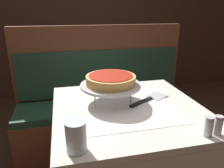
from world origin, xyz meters
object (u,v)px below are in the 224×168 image
at_px(deep_dish_pizza, 111,80).
at_px(pepper_shaker, 218,125).
at_px(booth_bench, 104,114).
at_px(pizza_server, 149,99).
at_px(salt_shaker, 209,126).
at_px(condiment_caddy, 87,44).
at_px(water_glass_near, 76,136).
at_px(dining_table_rear, 97,57).
at_px(dining_table_front, 128,124).
at_px(pizza_pan_stand, 111,86).

height_order(deep_dish_pizza, pepper_shaker, deep_dish_pizza).
height_order(booth_bench, pizza_server, booth_bench).
height_order(salt_shaker, condiment_caddy, condiment_caddy).
distance_m(booth_bench, pepper_shaker, 1.26).
distance_m(water_glass_near, condiment_caddy, 2.18).
xyz_separation_m(dining_table_rear, pizza_server, (0.03, -1.69, 0.11)).
bearing_deg(pizza_server, dining_table_front, -156.27).
distance_m(pepper_shaker, condiment_caddy, 2.20).
bearing_deg(water_glass_near, booth_bench, 74.29).
height_order(dining_table_front, salt_shaker, salt_shaker).
bearing_deg(dining_table_rear, pepper_shaker, -85.46).
distance_m(pizza_server, water_glass_near, 0.59).
height_order(pizza_pan_stand, condiment_caddy, condiment_caddy).
bearing_deg(pepper_shaker, dining_table_rear, 94.54).
bearing_deg(water_glass_near, salt_shaker, -2.35).
xyz_separation_m(dining_table_front, booth_bench, (0.01, 0.79, -0.33)).
xyz_separation_m(salt_shaker, pepper_shaker, (0.04, -0.00, -0.00)).
xyz_separation_m(deep_dish_pizza, salt_shaker, (0.31, -0.43, -0.09)).
relative_size(pizza_server, pepper_shaker, 3.36).
height_order(booth_bench, salt_shaker, booth_bench).
relative_size(dining_table_front, dining_table_rear, 1.00).
xyz_separation_m(booth_bench, deep_dish_pizza, (-0.09, -0.71, 0.57)).
bearing_deg(condiment_caddy, pizza_pan_stand, -92.81).
distance_m(booth_bench, water_glass_near, 1.26).
relative_size(dining_table_front, water_glass_near, 6.68).
distance_m(dining_table_front, deep_dish_pizza, 0.27).
bearing_deg(dining_table_rear, booth_bench, -95.98).
height_order(dining_table_rear, salt_shaker, salt_shaker).
xyz_separation_m(pizza_pan_stand, salt_shaker, (0.31, -0.43, -0.05)).
bearing_deg(booth_bench, pizza_pan_stand, -97.37).
xyz_separation_m(water_glass_near, condiment_caddy, (0.31, 2.16, -0.01)).
xyz_separation_m(dining_table_rear, water_glass_near, (-0.41, -2.07, 0.17)).
xyz_separation_m(dining_table_front, deep_dish_pizza, (-0.08, 0.09, 0.24)).
height_order(water_glass_near, salt_shaker, water_glass_near).
height_order(pizza_pan_stand, salt_shaker, pizza_pan_stand).
bearing_deg(salt_shaker, condiment_caddy, 95.92).
distance_m(dining_table_front, pepper_shaker, 0.47).
bearing_deg(dining_table_front, pizza_server, 23.73).
height_order(dining_table_rear, water_glass_near, water_glass_near).
xyz_separation_m(pizza_server, salt_shaker, (0.09, -0.40, 0.04)).
relative_size(deep_dish_pizza, condiment_caddy, 1.50).
relative_size(dining_table_front, pizza_server, 2.83).
xyz_separation_m(booth_bench, salt_shaker, (0.22, -1.13, 0.48)).
height_order(dining_table_front, pepper_shaker, pepper_shaker).
bearing_deg(booth_bench, pepper_shaker, -76.79).
height_order(dining_table_front, booth_bench, booth_bench).
xyz_separation_m(pizza_server, condiment_caddy, (-0.14, 1.78, 0.05)).
relative_size(pizza_server, water_glass_near, 2.36).
xyz_separation_m(pizza_pan_stand, deep_dish_pizza, (0.00, 0.00, 0.04)).
xyz_separation_m(pizza_pan_stand, pepper_shaker, (0.36, -0.43, -0.05)).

